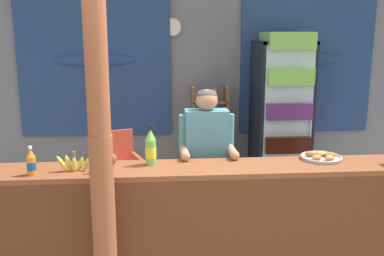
{
  "coord_description": "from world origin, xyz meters",
  "views": [
    {
      "loc": [
        -0.44,
        -2.71,
        1.99
      ],
      "look_at": [
        -0.13,
        1.12,
        1.15
      ],
      "focal_mm": 40.45,
      "sensor_mm": 36.0,
      "label": 1
    }
  ],
  "objects_px": {
    "banana_bunch": "(73,164)",
    "drink_fridge": "(282,106)",
    "timber_post": "(100,143)",
    "soda_bottle_orange_soda": "(31,163)",
    "pastry_tray": "(321,157)",
    "bottle_shelf_rack": "(209,135)",
    "soda_bottle_iced_tea": "(101,161)",
    "stall_counter": "(207,217)",
    "plastic_lawn_chair": "(119,163)",
    "shopkeeper": "(206,153)",
    "soda_bottle_lime_soda": "(151,148)"
  },
  "relations": [
    {
      "from": "soda_bottle_orange_soda",
      "to": "pastry_tray",
      "type": "height_order",
      "value": "soda_bottle_orange_soda"
    },
    {
      "from": "soda_bottle_iced_tea",
      "to": "drink_fridge",
      "type": "bearing_deg",
      "value": 46.68
    },
    {
      "from": "pastry_tray",
      "to": "drink_fridge",
      "type": "bearing_deg",
      "value": 83.73
    },
    {
      "from": "drink_fridge",
      "to": "soda_bottle_lime_soda",
      "type": "relative_size",
      "value": 6.15
    },
    {
      "from": "soda_bottle_iced_tea",
      "to": "pastry_tray",
      "type": "height_order",
      "value": "soda_bottle_iced_tea"
    },
    {
      "from": "drink_fridge",
      "to": "soda_bottle_iced_tea",
      "type": "height_order",
      "value": "drink_fridge"
    },
    {
      "from": "soda_bottle_iced_tea",
      "to": "banana_bunch",
      "type": "distance_m",
      "value": 0.23
    },
    {
      "from": "stall_counter",
      "to": "plastic_lawn_chair",
      "type": "bearing_deg",
      "value": 114.48
    },
    {
      "from": "plastic_lawn_chair",
      "to": "soda_bottle_orange_soda",
      "type": "bearing_deg",
      "value": -104.26
    },
    {
      "from": "bottle_shelf_rack",
      "to": "pastry_tray",
      "type": "height_order",
      "value": "bottle_shelf_rack"
    },
    {
      "from": "bottle_shelf_rack",
      "to": "stall_counter",
      "type": "bearing_deg",
      "value": -97.19
    },
    {
      "from": "stall_counter",
      "to": "soda_bottle_orange_soda",
      "type": "distance_m",
      "value": 1.39
    },
    {
      "from": "drink_fridge",
      "to": "pastry_tray",
      "type": "xyz_separation_m",
      "value": [
        -0.21,
        -1.9,
        -0.11
      ]
    },
    {
      "from": "banana_bunch",
      "to": "drink_fridge",
      "type": "bearing_deg",
      "value": 43.02
    },
    {
      "from": "bottle_shelf_rack",
      "to": "banana_bunch",
      "type": "height_order",
      "value": "bottle_shelf_rack"
    },
    {
      "from": "soda_bottle_lime_soda",
      "to": "soda_bottle_iced_tea",
      "type": "relative_size",
      "value": 1.52
    },
    {
      "from": "banana_bunch",
      "to": "plastic_lawn_chair",
      "type": "bearing_deg",
      "value": 84.29
    },
    {
      "from": "soda_bottle_iced_tea",
      "to": "banana_bunch",
      "type": "relative_size",
      "value": 0.81
    },
    {
      "from": "plastic_lawn_chair",
      "to": "timber_post",
      "type": "bearing_deg",
      "value": -87.87
    },
    {
      "from": "soda_bottle_lime_soda",
      "to": "banana_bunch",
      "type": "xyz_separation_m",
      "value": [
        -0.58,
        -0.12,
        -0.08
      ]
    },
    {
      "from": "timber_post",
      "to": "bottle_shelf_rack",
      "type": "height_order",
      "value": "timber_post"
    },
    {
      "from": "drink_fridge",
      "to": "shopkeeper",
      "type": "bearing_deg",
      "value": -125.49
    },
    {
      "from": "banana_bunch",
      "to": "shopkeeper",
      "type": "bearing_deg",
      "value": 23.44
    },
    {
      "from": "stall_counter",
      "to": "soda_bottle_iced_tea",
      "type": "relative_size",
      "value": 16.85
    },
    {
      "from": "drink_fridge",
      "to": "soda_bottle_iced_tea",
      "type": "distance_m",
      "value": 2.9
    },
    {
      "from": "soda_bottle_lime_soda",
      "to": "soda_bottle_iced_tea",
      "type": "height_order",
      "value": "soda_bottle_lime_soda"
    },
    {
      "from": "drink_fridge",
      "to": "bottle_shelf_rack",
      "type": "xyz_separation_m",
      "value": [
        -0.89,
        0.23,
        -0.4
      ]
    },
    {
      "from": "bottle_shelf_rack",
      "to": "timber_post",
      "type": "bearing_deg",
      "value": -111.75
    },
    {
      "from": "plastic_lawn_chair",
      "to": "stall_counter",
      "type": "bearing_deg",
      "value": -65.52
    },
    {
      "from": "timber_post",
      "to": "soda_bottle_orange_soda",
      "type": "distance_m",
      "value": 0.66
    },
    {
      "from": "soda_bottle_orange_soda",
      "to": "soda_bottle_iced_tea",
      "type": "distance_m",
      "value": 0.51
    },
    {
      "from": "timber_post",
      "to": "pastry_tray",
      "type": "height_order",
      "value": "timber_post"
    },
    {
      "from": "soda_bottle_orange_soda",
      "to": "pastry_tray",
      "type": "distance_m",
      "value": 2.3
    },
    {
      "from": "banana_bunch",
      "to": "timber_post",
      "type": "bearing_deg",
      "value": -54.48
    },
    {
      "from": "plastic_lawn_chair",
      "to": "pastry_tray",
      "type": "height_order",
      "value": "pastry_tray"
    },
    {
      "from": "stall_counter",
      "to": "shopkeeper",
      "type": "relative_size",
      "value": 2.38
    },
    {
      "from": "timber_post",
      "to": "drink_fridge",
      "type": "height_order",
      "value": "timber_post"
    },
    {
      "from": "soda_bottle_lime_soda",
      "to": "drink_fridge",
      "type": "bearing_deg",
      "value": 50.07
    },
    {
      "from": "stall_counter",
      "to": "pastry_tray",
      "type": "xyz_separation_m",
      "value": [
        0.98,
        0.22,
        0.4
      ]
    },
    {
      "from": "bottle_shelf_rack",
      "to": "soda_bottle_iced_tea",
      "type": "height_order",
      "value": "bottle_shelf_rack"
    },
    {
      "from": "stall_counter",
      "to": "bottle_shelf_rack",
      "type": "xyz_separation_m",
      "value": [
        0.3,
        2.35,
        0.11
      ]
    },
    {
      "from": "shopkeeper",
      "to": "soda_bottle_lime_soda",
      "type": "relative_size",
      "value": 4.66
    },
    {
      "from": "bottle_shelf_rack",
      "to": "soda_bottle_lime_soda",
      "type": "distance_m",
      "value": 2.32
    },
    {
      "from": "timber_post",
      "to": "soda_bottle_lime_soda",
      "type": "height_order",
      "value": "timber_post"
    },
    {
      "from": "bottle_shelf_rack",
      "to": "plastic_lawn_chair",
      "type": "bearing_deg",
      "value": -155.85
    },
    {
      "from": "plastic_lawn_chair",
      "to": "soda_bottle_orange_soda",
      "type": "distance_m",
      "value": 1.99
    },
    {
      "from": "drink_fridge",
      "to": "banana_bunch",
      "type": "height_order",
      "value": "drink_fridge"
    },
    {
      "from": "banana_bunch",
      "to": "pastry_tray",
      "type": "bearing_deg",
      "value": 4.53
    },
    {
      "from": "plastic_lawn_chair",
      "to": "soda_bottle_iced_tea",
      "type": "distance_m",
      "value": 1.92
    },
    {
      "from": "shopkeeper",
      "to": "banana_bunch",
      "type": "relative_size",
      "value": 5.71
    }
  ]
}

